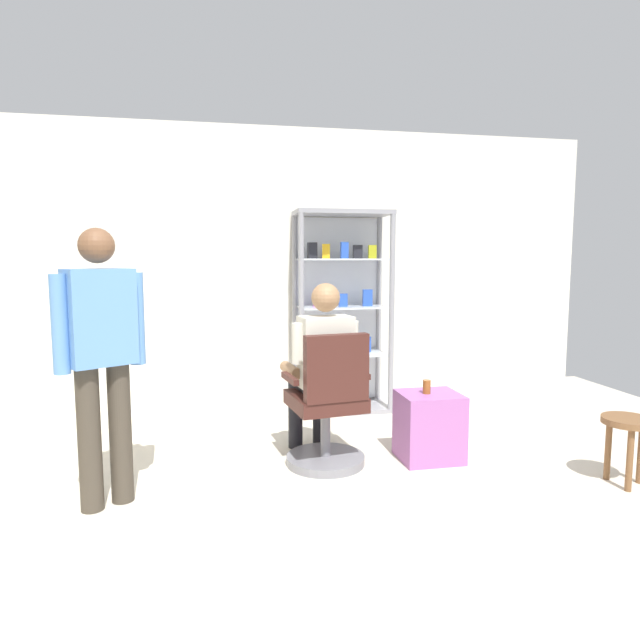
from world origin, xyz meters
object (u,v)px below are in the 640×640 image
at_px(storage_crate, 429,426).
at_px(standing_customer, 101,350).
at_px(office_chair, 328,412).
at_px(seated_shopkeeper, 320,363).
at_px(tea_glass, 427,387).
at_px(display_cabinet_main, 341,310).
at_px(wooden_stool, 627,432).

height_order(storage_crate, standing_customer, standing_customer).
xyz_separation_m(office_chair, seated_shopkeeper, (-0.02, 0.16, 0.32)).
bearing_deg(seated_shopkeeper, tea_glass, -12.29).
relative_size(storage_crate, tea_glass, 4.96).
xyz_separation_m(display_cabinet_main, wooden_stool, (1.39, -2.12, -0.62)).
bearing_deg(office_chair, display_cabinet_main, 73.42).
distance_m(storage_crate, standing_customer, 2.29).
relative_size(display_cabinet_main, standing_customer, 1.17).
height_order(display_cabinet_main, office_chair, display_cabinet_main).
xyz_separation_m(display_cabinet_main, tea_glass, (0.29, -1.45, -0.43)).
height_order(seated_shopkeeper, standing_customer, standing_customer).
relative_size(standing_customer, wooden_stool, 3.68).
xyz_separation_m(storage_crate, standing_customer, (-2.16, -0.33, 0.69)).
xyz_separation_m(office_chair, wooden_stool, (1.82, -0.67, -0.04)).
relative_size(display_cabinet_main, office_chair, 1.98).
bearing_deg(standing_customer, wooden_stool, -6.00).
relative_size(office_chair, storage_crate, 1.96).
xyz_separation_m(tea_glass, standing_customer, (-2.13, -0.33, 0.39)).
bearing_deg(office_chair, standing_customer, -166.71).
xyz_separation_m(storage_crate, wooden_stool, (1.07, -0.67, 0.11)).
xyz_separation_m(seated_shopkeeper, standing_customer, (-1.39, -0.49, 0.22)).
bearing_deg(storage_crate, wooden_stool, -32.01).
height_order(seated_shopkeeper, storage_crate, seated_shopkeeper).
distance_m(office_chair, storage_crate, 0.76).
bearing_deg(office_chair, seated_shopkeeper, 98.49).
xyz_separation_m(seated_shopkeeper, tea_glass, (0.75, -0.16, -0.17)).
height_order(standing_customer, wooden_stool, standing_customer).
bearing_deg(standing_customer, display_cabinet_main, 44.09).
bearing_deg(seated_shopkeeper, storage_crate, -11.91).
distance_m(standing_customer, wooden_stool, 3.30).
distance_m(office_chair, tea_glass, 0.74).
bearing_deg(standing_customer, storage_crate, 8.72).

